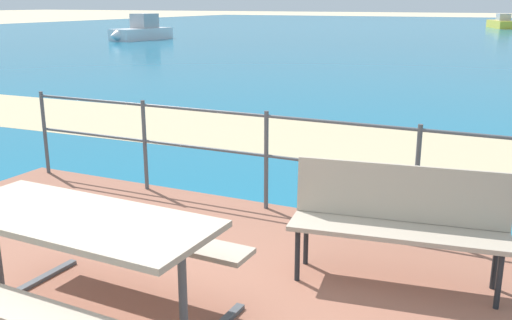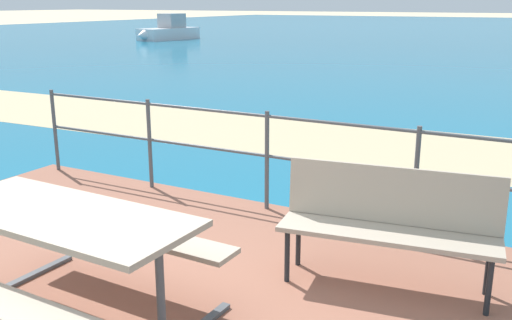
{
  "view_description": "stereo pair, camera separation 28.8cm",
  "coord_description": "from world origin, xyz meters",
  "px_view_note": "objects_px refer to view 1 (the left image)",
  "views": [
    {
      "loc": [
        2.27,
        -2.57,
        2.1
      ],
      "look_at": [
        -0.04,
        2.31,
        0.61
      ],
      "focal_mm": 40.27,
      "sensor_mm": 36.0,
      "label": 1
    },
    {
      "loc": [
        2.53,
        -2.44,
        2.1
      ],
      "look_at": [
        -0.04,
        2.31,
        0.61
      ],
      "focal_mm": 40.27,
      "sensor_mm": 36.0,
      "label": 2
    }
  ],
  "objects_px": {
    "boat_mid": "(502,23)",
    "picnic_table": "(79,243)",
    "park_bench": "(398,215)",
    "boat_near": "(141,31)"
  },
  "relations": [
    {
      "from": "park_bench",
      "to": "boat_near",
      "type": "bearing_deg",
      "value": 121.6
    },
    {
      "from": "boat_near",
      "to": "boat_mid",
      "type": "xyz_separation_m",
      "value": [
        17.64,
        25.22,
        -0.11
      ]
    },
    {
      "from": "picnic_table",
      "to": "boat_mid",
      "type": "height_order",
      "value": "boat_mid"
    },
    {
      "from": "boat_near",
      "to": "park_bench",
      "type": "bearing_deg",
      "value": 46.91
    },
    {
      "from": "park_bench",
      "to": "picnic_table",
      "type": "bearing_deg",
      "value": -145.21
    },
    {
      "from": "picnic_table",
      "to": "boat_mid",
      "type": "bearing_deg",
      "value": 91.73
    },
    {
      "from": "park_bench",
      "to": "boat_mid",
      "type": "bearing_deg",
      "value": 83.84
    },
    {
      "from": "picnic_table",
      "to": "park_bench",
      "type": "xyz_separation_m",
      "value": [
        1.65,
        1.54,
        -0.07
      ]
    },
    {
      "from": "boat_mid",
      "to": "picnic_table",
      "type": "bearing_deg",
      "value": 163.98
    },
    {
      "from": "park_bench",
      "to": "boat_mid",
      "type": "xyz_separation_m",
      "value": [
        -1.73,
        48.46,
        -0.19
      ]
    }
  ]
}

